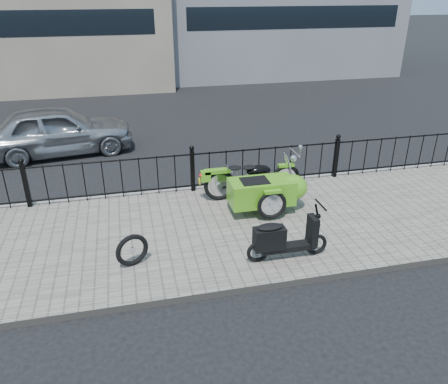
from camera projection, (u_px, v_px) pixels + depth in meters
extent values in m
plane|color=black|center=(204.00, 222.00, 8.89)|extent=(120.00, 120.00, 0.00)
cube|color=#696258|center=(209.00, 231.00, 8.43)|extent=(30.00, 3.80, 0.12)
cube|color=gray|center=(192.00, 190.00, 10.13)|extent=(30.00, 0.10, 0.12)
cylinder|color=black|center=(192.00, 154.00, 9.61)|extent=(14.00, 0.04, 0.04)
cylinder|color=black|center=(193.00, 185.00, 9.93)|extent=(14.00, 0.04, 0.04)
cube|color=black|center=(26.00, 186.00, 9.06)|extent=(0.09, 0.09, 0.96)
sphere|color=black|center=(21.00, 161.00, 8.83)|extent=(0.11, 0.11, 0.11)
cube|color=black|center=(192.00, 171.00, 9.78)|extent=(0.09, 0.09, 0.96)
sphere|color=black|center=(192.00, 148.00, 9.55)|extent=(0.11, 0.11, 0.11)
cube|color=black|center=(336.00, 158.00, 10.50)|extent=(0.09, 0.09, 0.96)
sphere|color=black|center=(338.00, 137.00, 10.27)|extent=(0.11, 0.11, 0.11)
cube|color=black|center=(297.00, 17.00, 20.51)|extent=(10.50, 0.06, 1.00)
torus|color=black|center=(285.00, 179.00, 9.70)|extent=(0.69, 0.09, 0.69)
torus|color=black|center=(220.00, 185.00, 9.39)|extent=(0.69, 0.09, 0.69)
torus|color=black|center=(272.00, 205.00, 8.55)|extent=(0.60, 0.08, 0.60)
cube|color=gray|center=(253.00, 181.00, 9.54)|extent=(0.34, 0.22, 0.24)
cylinder|color=black|center=(253.00, 184.00, 9.57)|extent=(1.40, 0.04, 0.04)
ellipsoid|color=black|center=(259.00, 171.00, 9.46)|extent=(0.54, 0.29, 0.26)
cylinder|color=silver|center=(295.00, 152.00, 9.47)|extent=(0.03, 0.56, 0.03)
cylinder|color=silver|center=(289.00, 166.00, 9.58)|extent=(0.25, 0.04, 0.59)
sphere|color=silver|center=(293.00, 158.00, 9.53)|extent=(0.15, 0.15, 0.15)
cube|color=#56A91C|center=(286.00, 165.00, 9.56)|extent=(0.36, 0.12, 0.06)
cube|color=#56A91C|center=(217.00, 171.00, 9.23)|extent=(0.55, 0.16, 0.08)
ellipsoid|color=black|center=(249.00, 167.00, 9.37)|extent=(0.31, 0.22, 0.08)
ellipsoid|color=black|center=(235.00, 168.00, 9.29)|extent=(0.31, 0.22, 0.08)
sphere|color=red|center=(201.00, 175.00, 9.19)|extent=(0.07, 0.07, 0.07)
cube|color=yellow|center=(199.00, 181.00, 9.35)|extent=(0.02, 0.14, 0.10)
cube|color=#56A91C|center=(261.00, 192.00, 8.82)|extent=(1.30, 0.62, 0.50)
ellipsoid|color=#56A91C|center=(292.00, 187.00, 8.94)|extent=(0.65, 0.60, 0.54)
cube|color=black|center=(255.00, 182.00, 8.69)|extent=(0.55, 0.43, 0.06)
cube|color=#56A91C|center=(273.00, 192.00, 8.43)|extent=(0.34, 0.11, 0.06)
torus|color=black|center=(316.00, 244.00, 7.54)|extent=(0.39, 0.07, 0.39)
torus|color=black|center=(258.00, 252.00, 7.32)|extent=(0.39, 0.07, 0.39)
cube|color=black|center=(287.00, 247.00, 7.42)|extent=(0.96, 0.21, 0.10)
cube|color=black|center=(269.00, 238.00, 7.26)|extent=(0.53, 0.25, 0.38)
ellipsoid|color=black|center=(270.00, 227.00, 7.17)|extent=(0.45, 0.22, 0.09)
cube|color=black|center=(312.00, 231.00, 7.40)|extent=(0.11, 0.29, 0.53)
cylinder|color=black|center=(318.00, 215.00, 7.29)|extent=(0.15, 0.04, 0.43)
cylinder|color=black|center=(321.00, 205.00, 7.22)|extent=(0.03, 0.42, 0.03)
torus|color=black|center=(132.00, 250.00, 7.20)|extent=(0.56, 0.29, 0.58)
imported|color=#A2A4A8|center=(58.00, 130.00, 12.21)|extent=(4.24, 2.20, 1.38)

